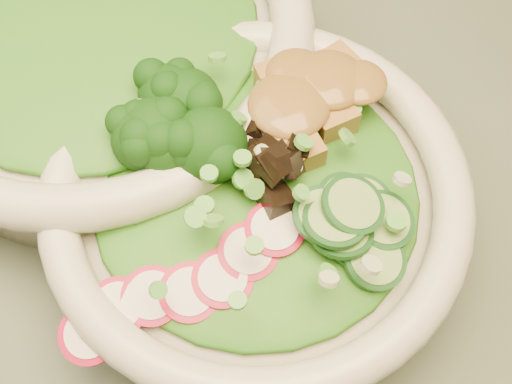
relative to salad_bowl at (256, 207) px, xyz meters
name	(u,v)px	position (x,y,z in m)	size (l,w,h in m)	color
salad_bowl	(256,207)	(0.00, 0.00, 0.00)	(0.25, 0.25, 0.07)	beige
side_bowl	(94,49)	(-0.05, 0.16, 0.01)	(0.30, 0.30, 0.08)	beige
lettuce_bed	(256,191)	(0.00, 0.00, 0.02)	(0.19, 0.19, 0.02)	#2C6415
side_lettuce	(87,27)	(-0.05, 0.16, 0.03)	(0.20, 0.20, 0.02)	#2C6415
broccoli_florets	(167,138)	(-0.03, 0.05, 0.03)	(0.08, 0.07, 0.04)	black
radish_slices	(202,278)	(-0.05, -0.04, 0.02)	(0.10, 0.04, 0.02)	#A60C32
cucumber_slices	(352,232)	(0.03, -0.05, 0.03)	(0.07, 0.07, 0.03)	#89B665
mushroom_heap	(266,165)	(0.01, 0.01, 0.03)	(0.07, 0.07, 0.04)	black
tofu_cubes	(308,109)	(0.05, 0.03, 0.03)	(0.08, 0.06, 0.03)	#A26B36
peanut_sauce	(309,97)	(0.05, 0.03, 0.04)	(0.07, 0.05, 0.02)	brown
scallion_garnish	(256,172)	(0.00, 0.00, 0.04)	(0.18, 0.18, 0.02)	#57B03E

